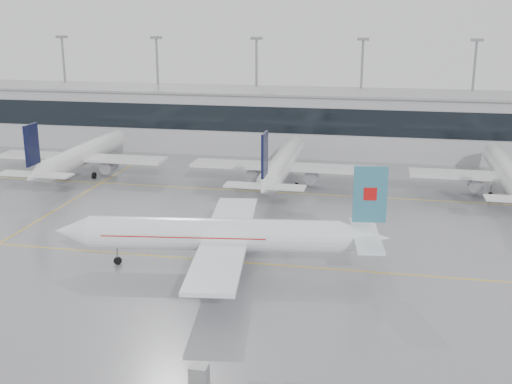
# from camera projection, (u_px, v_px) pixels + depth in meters

# --- Properties ---
(ground) EXTENTS (320.00, 320.00, 0.00)m
(ground) POSITION_uv_depth(u_px,v_px,m) (236.00, 262.00, 73.24)
(ground) COLOR gray
(ground) RESTS_ON ground
(taxi_line_main) EXTENTS (120.00, 0.25, 0.01)m
(taxi_line_main) POSITION_uv_depth(u_px,v_px,m) (236.00, 262.00, 73.24)
(taxi_line_main) COLOR yellow
(taxi_line_main) RESTS_ON ground
(taxi_line_north) EXTENTS (120.00, 0.25, 0.01)m
(taxi_line_north) POSITION_uv_depth(u_px,v_px,m) (278.00, 192.00, 101.57)
(taxi_line_north) COLOR yellow
(taxi_line_north) RESTS_ON ground
(taxi_line_cross) EXTENTS (0.25, 60.00, 0.01)m
(taxi_line_cross) POSITION_uv_depth(u_px,v_px,m) (58.00, 209.00, 93.02)
(taxi_line_cross) COLOR yellow
(taxi_line_cross) RESTS_ON ground
(terminal) EXTENTS (180.00, 15.00, 12.00)m
(terminal) POSITION_uv_depth(u_px,v_px,m) (304.00, 122.00, 130.18)
(terminal) COLOR #A8A8AC
(terminal) RESTS_ON ground
(terminal_glass) EXTENTS (180.00, 0.20, 5.00)m
(terminal_glass) POSITION_uv_depth(u_px,v_px,m) (299.00, 121.00, 122.64)
(terminal_glass) COLOR black
(terminal_glass) RESTS_ON ground
(terminal_roof) EXTENTS (182.00, 16.00, 0.40)m
(terminal_roof) POSITION_uv_depth(u_px,v_px,m) (304.00, 92.00, 128.50)
(terminal_roof) COLOR gray
(terminal_roof) RESTS_ON ground
(light_masts) EXTENTS (156.40, 1.00, 22.60)m
(light_masts) POSITION_uv_depth(u_px,v_px,m) (308.00, 83.00, 133.86)
(light_masts) COLOR gray
(light_masts) RESTS_ON ground
(air_canada_jet) EXTENTS (37.43, 30.38, 11.85)m
(air_canada_jet) POSITION_uv_depth(u_px,v_px,m) (224.00, 235.00, 70.72)
(air_canada_jet) COLOR white
(air_canada_jet) RESTS_ON ground
(parked_jet_b) EXTENTS (29.64, 36.96, 11.72)m
(parked_jet_b) POSITION_uv_depth(u_px,v_px,m) (82.00, 155.00, 110.61)
(parked_jet_b) COLOR silver
(parked_jet_b) RESTS_ON ground
(parked_jet_c) EXTENTS (29.64, 36.96, 11.72)m
(parked_jet_c) POSITION_uv_depth(u_px,v_px,m) (282.00, 164.00, 104.06)
(parked_jet_c) COLOR silver
(parked_jet_c) RESTS_ON ground
(parked_jet_d) EXTENTS (29.64, 36.96, 11.72)m
(parked_jet_d) POSITION_uv_depth(u_px,v_px,m) (509.00, 175.00, 97.50)
(parked_jet_d) COLOR silver
(parked_jet_d) RESTS_ON ground
(gse_unit) EXTENTS (1.40, 1.30, 1.39)m
(gse_unit) POSITION_uv_depth(u_px,v_px,m) (199.00, 374.00, 49.29)
(gse_unit) COLOR gray
(gse_unit) RESTS_ON ground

